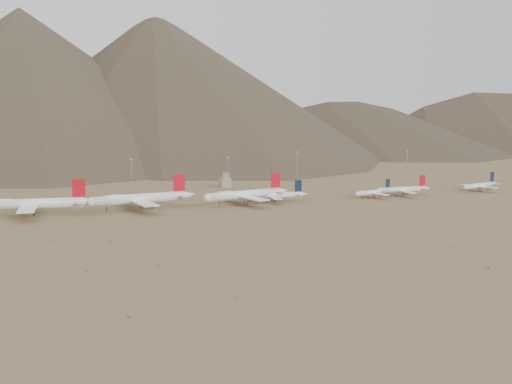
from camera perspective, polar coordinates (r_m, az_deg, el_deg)
name	(u,v)px	position (r m, az deg, el deg)	size (l,w,h in m)	color
ground	(242,212)	(403.25, -1.27, -1.78)	(3000.00, 3000.00, 0.00)	olive
mountain_ridge	(76,61)	(1283.09, -15.74, 11.14)	(4400.00, 1000.00, 300.00)	brown
widebody_west	(32,204)	(410.52, -19.29, -0.99)	(72.61, 56.37, 21.63)	white
widebody_centre	(139,198)	(416.00, -10.33, -0.57)	(72.35, 56.18, 21.56)	white
widebody_east	(245,194)	(432.14, -1.01, -0.22)	(66.33, 51.97, 19.93)	white
narrowbody_a	(276,195)	(443.37, 1.76, -0.28)	(44.96, 32.78, 14.93)	white
narrowbody_b	(374,192)	(471.53, 10.49, -0.02)	(37.98, 28.03, 12.80)	white
narrowbody_c	(403,189)	(485.97, 12.97, 0.22)	(45.09, 32.32, 14.87)	white
narrowbody_d	(480,185)	(529.44, 19.33, 0.56)	(41.92, 31.00, 14.17)	white
control_tower	(225,181)	(524.44, -2.78, 1.00)	(8.00, 8.00, 12.00)	#9D886A
mast_west	(132,173)	(506.50, -11.00, 1.64)	(2.00, 0.60, 25.70)	gray
mast_centre	(228,171)	(514.01, -2.54, 1.86)	(2.00, 0.60, 25.70)	gray
mast_east	(297,165)	(572.38, 3.66, 2.45)	(2.00, 0.60, 25.70)	gray
mast_far_east	(407,163)	(607.18, 13.27, 2.56)	(2.00, 0.60, 25.70)	gray
desert_scrub	(245,244)	(309.47, -1.00, -4.62)	(416.05, 181.91, 0.96)	brown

